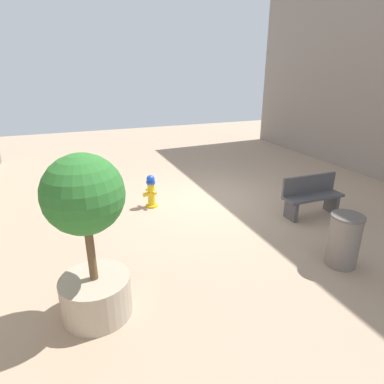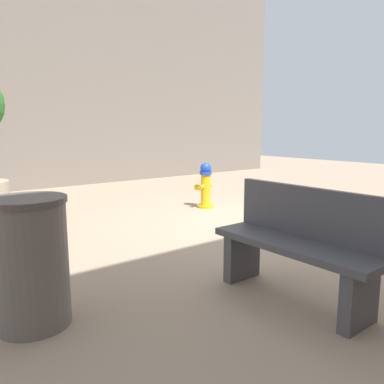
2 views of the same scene
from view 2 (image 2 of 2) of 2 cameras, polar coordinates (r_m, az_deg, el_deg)
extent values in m
plane|color=tan|center=(5.93, 10.61, -4.73)|extent=(23.40, 23.40, 0.00)
cylinder|color=gold|center=(7.04, 2.04, -2.13)|extent=(0.30, 0.30, 0.05)
cylinder|color=gold|center=(6.99, 2.06, 0.35)|extent=(0.18, 0.18, 0.57)
cylinder|color=blue|center=(6.94, 2.07, 2.90)|extent=(0.22, 0.22, 0.06)
sphere|color=blue|center=(6.93, 2.08, 3.61)|extent=(0.20, 0.20, 0.20)
cylinder|color=gold|center=(6.86, 1.48, 0.76)|extent=(0.12, 0.15, 0.08)
cylinder|color=gold|center=(7.09, 2.63, 1.03)|extent=(0.12, 0.15, 0.08)
cylinder|color=gold|center=(7.06, 1.03, 0.68)|extent=(0.17, 0.14, 0.10)
cube|color=#4C4C51|center=(3.09, 23.85, -14.42)|extent=(0.10, 0.40, 0.45)
cube|color=#4C4C51|center=(3.74, 7.54, -9.50)|extent=(0.10, 0.40, 0.45)
cube|color=#4C4C51|center=(3.30, 15.03, -7.71)|extent=(1.48, 0.45, 0.06)
cube|color=#4C4C51|center=(3.39, 17.16, -2.99)|extent=(1.48, 0.07, 0.44)
cylinder|color=slate|center=(3.04, -23.06, -10.05)|extent=(0.53, 0.53, 0.92)
cylinder|color=#5B5551|center=(2.92, -23.66, -1.13)|extent=(0.56, 0.56, 0.04)
camera|label=1|loc=(7.87, -63.09, 18.01)|focal=30.21mm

